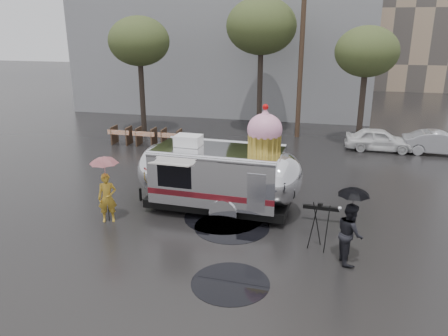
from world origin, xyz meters
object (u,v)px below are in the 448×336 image
(airstream_trailer, at_px, (221,173))
(person_left, at_px, (107,198))
(person_right, at_px, (350,233))
(tripod, at_px, (319,222))

(airstream_trailer, bearing_deg, person_left, -150.37)
(person_left, bearing_deg, person_right, -30.02)
(airstream_trailer, bearing_deg, tripod, -28.41)
(airstream_trailer, distance_m, person_left, 4.02)
(tripod, bearing_deg, person_right, -16.33)
(airstream_trailer, distance_m, person_right, 5.19)
(person_right, xyz_separation_m, tripod, (-0.87, 0.57, -0.01))
(person_left, relative_size, person_right, 0.96)
(tripod, bearing_deg, airstream_trailer, 166.15)
(airstream_trailer, distance_m, tripod, 4.15)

